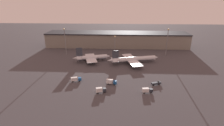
{
  "coord_description": "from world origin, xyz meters",
  "views": [
    {
      "loc": [
        3.88,
        -114.92,
        57.95
      ],
      "look_at": [
        -2.64,
        22.95,
        6.0
      ],
      "focal_mm": 28.0,
      "sensor_mm": 36.0,
      "label": 1
    }
  ],
  "objects_px": {
    "airplane_1": "(133,59)",
    "service_vehicle_4": "(111,82)",
    "service_vehicle_1": "(147,90)",
    "service_vehicle_2": "(156,83)",
    "service_vehicle_0": "(76,79)",
    "service_vehicle_3": "(101,90)",
    "airplane_0": "(92,58)"
  },
  "relations": [
    {
      "from": "airplane_0",
      "to": "service_vehicle_4",
      "type": "relative_size",
      "value": 4.94
    },
    {
      "from": "service_vehicle_2",
      "to": "service_vehicle_4",
      "type": "distance_m",
      "value": 31.94
    },
    {
      "from": "airplane_1",
      "to": "service_vehicle_4",
      "type": "height_order",
      "value": "airplane_1"
    },
    {
      "from": "service_vehicle_1",
      "to": "service_vehicle_4",
      "type": "relative_size",
      "value": 0.96
    },
    {
      "from": "airplane_1",
      "to": "service_vehicle_1",
      "type": "xyz_separation_m",
      "value": [
        5.31,
        -54.21,
        -1.94
      ]
    },
    {
      "from": "service_vehicle_3",
      "to": "service_vehicle_4",
      "type": "distance_m",
      "value": 13.52
    },
    {
      "from": "service_vehicle_3",
      "to": "airplane_1",
      "type": "bearing_deg",
      "value": 49.0
    },
    {
      "from": "airplane_1",
      "to": "service_vehicle_0",
      "type": "height_order",
      "value": "airplane_1"
    },
    {
      "from": "service_vehicle_2",
      "to": "airplane_0",
      "type": "bearing_deg",
      "value": 119.89
    },
    {
      "from": "service_vehicle_4",
      "to": "airplane_0",
      "type": "bearing_deg",
      "value": 122.31
    },
    {
      "from": "service_vehicle_0",
      "to": "service_vehicle_3",
      "type": "relative_size",
      "value": 1.14
    },
    {
      "from": "airplane_0",
      "to": "service_vehicle_0",
      "type": "height_order",
      "value": "airplane_0"
    },
    {
      "from": "airplane_1",
      "to": "service_vehicle_4",
      "type": "distance_m",
      "value": 47.31
    },
    {
      "from": "airplane_0",
      "to": "service_vehicle_2",
      "type": "distance_m",
      "value": 70.27
    },
    {
      "from": "service_vehicle_0",
      "to": "service_vehicle_3",
      "type": "height_order",
      "value": "service_vehicle_3"
    },
    {
      "from": "service_vehicle_0",
      "to": "service_vehicle_2",
      "type": "height_order",
      "value": "service_vehicle_0"
    },
    {
      "from": "airplane_0",
      "to": "service_vehicle_3",
      "type": "xyz_separation_m",
      "value": [
        14.86,
        -58.88,
        -1.77
      ]
    },
    {
      "from": "airplane_1",
      "to": "service_vehicle_1",
      "type": "relative_size",
      "value": 6.97
    },
    {
      "from": "service_vehicle_2",
      "to": "service_vehicle_1",
      "type": "bearing_deg",
      "value": -144.37
    },
    {
      "from": "service_vehicle_0",
      "to": "service_vehicle_2",
      "type": "relative_size",
      "value": 1.08
    },
    {
      "from": "airplane_0",
      "to": "service_vehicle_4",
      "type": "distance_m",
      "value": 51.43
    },
    {
      "from": "airplane_0",
      "to": "service_vehicle_1",
      "type": "bearing_deg",
      "value": -66.97
    },
    {
      "from": "service_vehicle_3",
      "to": "service_vehicle_4",
      "type": "bearing_deg",
      "value": 45.56
    },
    {
      "from": "airplane_0",
      "to": "service_vehicle_4",
      "type": "height_order",
      "value": "airplane_0"
    },
    {
      "from": "service_vehicle_2",
      "to": "service_vehicle_4",
      "type": "bearing_deg",
      "value": 162.36
    },
    {
      "from": "service_vehicle_1",
      "to": "service_vehicle_2",
      "type": "bearing_deg",
      "value": 46.02
    },
    {
      "from": "airplane_0",
      "to": "service_vehicle_3",
      "type": "distance_m",
      "value": 60.76
    },
    {
      "from": "airplane_1",
      "to": "service_vehicle_0",
      "type": "relative_size",
      "value": 6.35
    },
    {
      "from": "service_vehicle_1",
      "to": "service_vehicle_3",
      "type": "bearing_deg",
      "value": 173.78
    },
    {
      "from": "service_vehicle_1",
      "to": "service_vehicle_4",
      "type": "bearing_deg",
      "value": 147.08
    },
    {
      "from": "service_vehicle_2",
      "to": "service_vehicle_4",
      "type": "xyz_separation_m",
      "value": [
        -31.92,
        -0.82,
        0.8
      ]
    },
    {
      "from": "service_vehicle_0",
      "to": "service_vehicle_3",
      "type": "bearing_deg",
      "value": -54.39
    }
  ]
}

